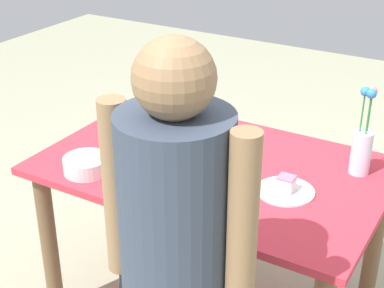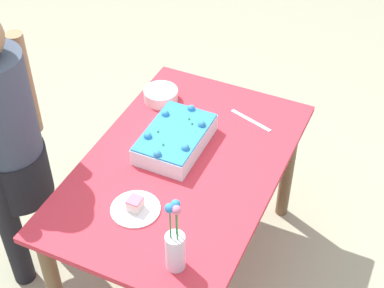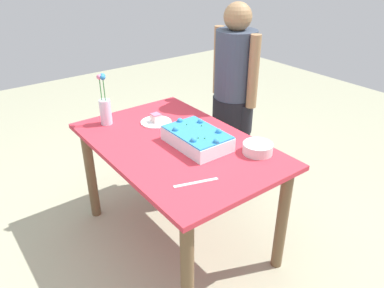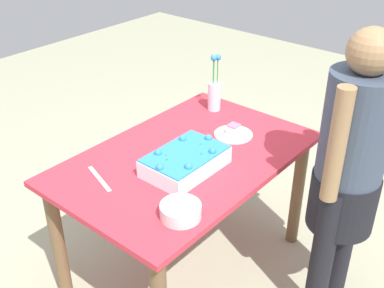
% 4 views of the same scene
% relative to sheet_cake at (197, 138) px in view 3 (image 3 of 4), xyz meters
% --- Properties ---
extents(ground_plane, '(8.00, 8.00, 0.00)m').
position_rel_sheet_cake_xyz_m(ground_plane, '(-0.10, -0.08, -0.80)').
color(ground_plane, '#A4A587').
extents(dining_table, '(1.33, 0.86, 0.75)m').
position_rel_sheet_cake_xyz_m(dining_table, '(-0.10, -0.08, -0.17)').
color(dining_table, '#CC3140').
rests_on(dining_table, ground_plane).
extents(sheet_cake, '(0.40, 0.26, 0.12)m').
position_rel_sheet_cake_xyz_m(sheet_cake, '(0.00, 0.00, 0.00)').
color(sheet_cake, white).
rests_on(sheet_cake, dining_table).
extents(serving_plate_with_slice, '(0.21, 0.21, 0.06)m').
position_rel_sheet_cake_xyz_m(serving_plate_with_slice, '(-0.43, -0.02, -0.03)').
color(serving_plate_with_slice, white).
rests_on(serving_plate_with_slice, dining_table).
extents(cake_knife, '(0.09, 0.23, 0.00)m').
position_rel_sheet_cake_xyz_m(cake_knife, '(0.32, -0.26, -0.05)').
color(cake_knife, silver).
rests_on(cake_knife, dining_table).
extents(flower_vase, '(0.08, 0.08, 0.35)m').
position_rel_sheet_cake_xyz_m(flower_vase, '(-0.61, -0.30, 0.07)').
color(flower_vase, silver).
rests_on(flower_vase, dining_table).
extents(fruit_bowl, '(0.17, 0.17, 0.06)m').
position_rel_sheet_cake_xyz_m(fruit_bowl, '(0.29, 0.22, -0.02)').
color(fruit_bowl, silver).
rests_on(fruit_bowl, dining_table).
extents(person_standing, '(0.45, 0.31, 1.49)m').
position_rel_sheet_cake_xyz_m(person_standing, '(-0.38, 0.65, 0.05)').
color(person_standing, black).
rests_on(person_standing, ground_plane).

